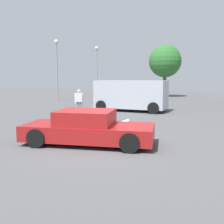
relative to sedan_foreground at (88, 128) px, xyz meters
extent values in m
plane|color=#515154|center=(0.39, -0.04, -0.56)|extent=(80.00, 80.00, 0.00)
cube|color=maroon|center=(0.03, 0.01, -0.13)|extent=(4.81, 2.74, 0.54)
cube|color=maroon|center=(-0.07, -0.02, 0.39)|extent=(2.22, 2.01, 0.50)
cube|color=slate|center=(0.81, 0.19, 0.39)|extent=(0.40, 1.48, 0.42)
cube|color=slate|center=(-0.95, -0.22, 0.39)|extent=(0.40, 1.48, 0.42)
cylinder|color=black|center=(1.37, 1.17, -0.24)|extent=(0.67, 0.36, 0.64)
cylinder|color=black|center=(1.74, -0.46, -0.24)|extent=(0.67, 0.36, 0.64)
cylinder|color=black|center=(-1.69, 0.47, -0.24)|extent=(0.67, 0.36, 0.64)
cylinder|color=black|center=(-1.31, -1.16, -0.24)|extent=(0.67, 0.36, 0.64)
ellipsoid|color=white|center=(0.05, 3.36, -0.32)|extent=(0.35, 0.44, 0.22)
sphere|color=white|center=(0.13, 3.59, -0.26)|extent=(0.18, 0.18, 0.18)
sphere|color=white|center=(0.15, 3.64, -0.27)|extent=(0.08, 0.08, 0.08)
cylinder|color=white|center=(0.03, 3.50, -0.49)|extent=(0.06, 0.06, 0.14)
cylinder|color=white|center=(0.15, 3.45, -0.49)|extent=(0.06, 0.06, 0.14)
cylinder|color=white|center=(-0.06, 3.27, -0.49)|extent=(0.06, 0.06, 0.14)
cylinder|color=white|center=(0.06, 3.22, -0.49)|extent=(0.06, 0.06, 0.14)
sphere|color=white|center=(-0.04, 3.14, -0.29)|extent=(0.10, 0.10, 0.10)
cube|color=#B2B7C1|center=(-1.88, 9.47, 0.63)|extent=(4.98, 2.16, 1.92)
cube|color=slate|center=(-4.30, 9.40, 1.05)|extent=(0.10, 1.72, 0.77)
cylinder|color=black|center=(-3.71, 8.45, -0.18)|extent=(0.77, 0.27, 0.76)
cylinder|color=black|center=(-3.77, 10.38, -0.18)|extent=(0.77, 0.27, 0.76)
cylinder|color=black|center=(0.01, 8.56, -0.18)|extent=(0.77, 0.27, 0.76)
cylinder|color=black|center=(-0.04, 10.48, -0.18)|extent=(0.77, 0.27, 0.76)
cylinder|color=gray|center=(-4.34, 6.36, -0.15)|extent=(0.13, 0.13, 0.81)
cylinder|color=gray|center=(-4.19, 6.45, -0.15)|extent=(0.13, 0.13, 0.81)
cube|color=white|center=(-4.27, 6.40, 0.53)|extent=(0.47, 0.40, 0.57)
cylinder|color=white|center=(-4.48, 6.29, 0.48)|extent=(0.09, 0.09, 0.67)
cylinder|color=white|center=(-4.05, 6.52, 0.48)|extent=(0.09, 0.09, 0.67)
sphere|color=beige|center=(-4.27, 6.40, 0.93)|extent=(0.22, 0.22, 0.22)
cylinder|color=gray|center=(-10.40, 20.60, 2.31)|extent=(0.14, 0.14, 5.74)
sphere|color=silver|center=(-10.40, 20.60, 5.31)|extent=(0.44, 0.44, 0.44)
cylinder|color=gray|center=(-11.81, 14.49, 2.36)|extent=(0.14, 0.14, 5.82)
sphere|color=silver|center=(-11.81, 14.49, 5.40)|extent=(0.44, 0.44, 0.44)
cylinder|color=brown|center=(-2.99, 24.52, 0.89)|extent=(0.41, 0.41, 2.90)
sphere|color=#2D6B2D|center=(-2.99, 24.52, 3.83)|extent=(3.96, 3.96, 3.96)
camera|label=1|loc=(4.50, -7.90, 1.75)|focal=41.99mm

